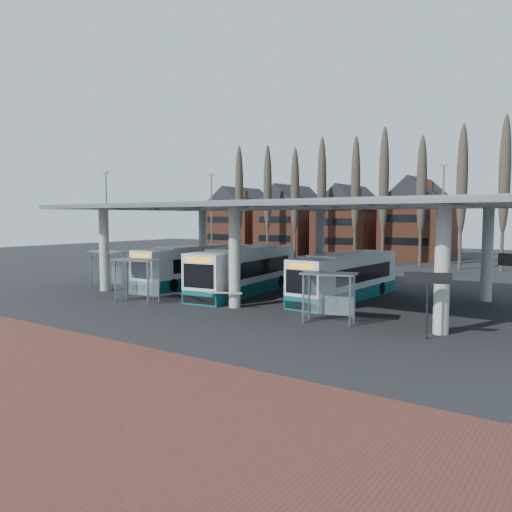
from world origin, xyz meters
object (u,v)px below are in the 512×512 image
Objects in this scene: bus_0 at (196,266)px; shelter_0 at (109,261)px; shelter_1 at (138,271)px; bus_1 at (245,271)px; bus_2 at (346,277)px; shelter_2 at (330,286)px.

shelter_0 is (-4.06, -5.34, 0.59)m from bus_0.
shelter_0 is 6.95m from shelter_1.
bus_1 is 7.28m from bus_2.
bus_1 reaches higher than bus_0.
shelter_2 is (19.29, -1.59, -0.18)m from shelter_0.
shelter_2 is (12.94, 1.24, -0.11)m from shelter_1.
bus_2 is at bearing 28.20° from shelter_1.
bus_2 is 17.86m from shelter_0.
bus_1 reaches higher than shelter_1.
shelter_2 is (15.24, -6.93, 0.41)m from bus_0.
bus_1 is 3.80× the size of shelter_0.
shelter_0 is at bearing 162.54° from shelter_2.
bus_1 reaches higher than shelter_2.
shelter_1 is 1.05× the size of shelter_2.
bus_0 is at bearing 142.79° from shelter_2.
shelter_1 is (-3.46, -6.96, 0.44)m from bus_1.
bus_2 is (7.12, 1.54, -0.11)m from bus_1.
bus_2 is 13.58m from shelter_1.
bus_1 is at bearing -165.02° from bus_2.
shelter_0 is at bearing 145.46° from shelter_1.
bus_0 reaches higher than shelter_1.
bus_0 is 3.75× the size of shelter_2.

